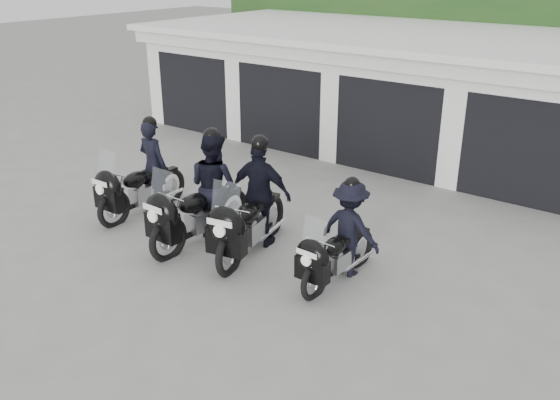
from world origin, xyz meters
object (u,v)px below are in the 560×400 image
Objects in this scene: police_bike_c at (255,202)px; police_bike_d at (344,236)px; police_bike_a at (142,176)px; police_bike_b at (206,194)px.

police_bike_d is at bearing -9.56° from police_bike_c.
police_bike_d is (4.54, 0.17, -0.05)m from police_bike_a.
police_bike_b reaches higher than police_bike_a.
police_bike_c is (2.80, 0.09, 0.10)m from police_bike_a.
police_bike_b is at bearing -171.73° from police_bike_d.
police_bike_a is 4.54m from police_bike_d.
police_bike_c reaches higher than police_bike_a.
police_bike_a is 1.86m from police_bike_b.
police_bike_a is 0.96× the size of police_bike_c.
police_bike_b is at bearing -178.64° from police_bike_c.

